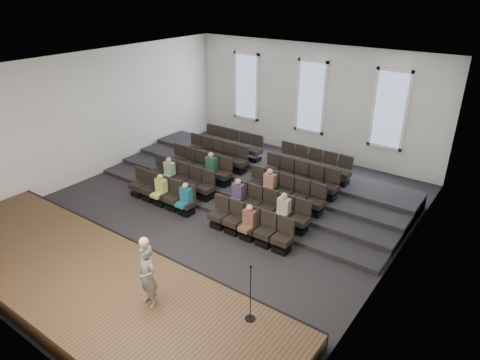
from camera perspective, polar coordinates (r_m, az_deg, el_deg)
name	(u,v)px	position (r m, az deg, el deg)	size (l,w,h in m)	color
ground	(213,213)	(15.02, -3.58, -4.42)	(14.00, 14.00, 0.00)	black
ceiling	(209,68)	(13.29, -4.17, 14.73)	(12.00, 14.00, 0.02)	white
wall_back	(311,101)	(19.61, 9.49, 10.33)	(12.00, 0.04, 5.00)	silver
wall_left	(95,115)	(18.23, -18.79, 8.21)	(0.04, 14.00, 5.00)	silver
wall_right	(397,196)	(11.40, 20.25, -1.97)	(0.04, 14.00, 5.00)	silver
stage	(89,283)	(12.07, -19.48, -12.85)	(11.80, 3.60, 0.50)	#4D3521
stage_lip	(141,251)	(12.89, -13.11, -9.27)	(11.80, 0.06, 0.52)	black
risers	(263,177)	(17.21, 3.08, 0.36)	(11.80, 4.80, 0.60)	black
seating_rows	(239,180)	(15.78, -0.11, -0.05)	(6.80, 4.70, 1.67)	black
windows	(311,97)	(19.51, 9.44, 10.86)	(8.44, 0.10, 3.24)	white
audience	(219,189)	(14.86, -2.88, -1.21)	(5.45, 2.64, 1.10)	#A9D354
speaker	(148,276)	(10.18, -12.21, -12.43)	(0.57, 0.38, 1.57)	slate
mic_stand	(250,304)	(9.79, 1.39, -16.15)	(0.24, 0.24, 1.46)	black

